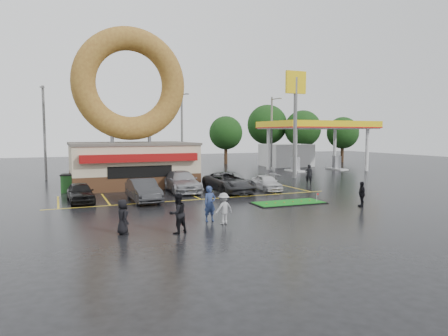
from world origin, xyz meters
name	(u,v)px	position (x,y,z in m)	size (l,w,h in m)	color
ground	(220,208)	(0.00, 0.00, 0.00)	(120.00, 120.00, 0.00)	black
donut_shop	(131,134)	(-3.00, 12.97, 4.46)	(10.20, 8.70, 13.50)	#472B19
gas_station	(303,139)	(20.00, 20.94, 3.70)	(12.30, 13.65, 5.90)	silver
shell_sign	(295,104)	(13.00, 12.00, 7.38)	(2.20, 0.36, 10.60)	slate
streetlight_left	(44,130)	(-10.00, 19.92, 4.78)	(0.40, 2.21, 9.00)	slate
streetlight_mid	(182,131)	(4.00, 20.92, 4.78)	(0.40, 2.21, 9.00)	slate
streetlight_right	(272,131)	(16.00, 21.92, 4.78)	(0.40, 2.21, 9.00)	slate
tree_far_a	(303,129)	(26.00, 30.00, 5.18)	(5.60, 5.60, 8.00)	#332114
tree_far_b	(343,133)	(32.00, 28.00, 4.53)	(4.90, 4.90, 7.00)	#332114
tree_far_c	(267,125)	(22.00, 34.00, 5.84)	(6.30, 6.30, 9.00)	#332114
tree_far_d	(226,133)	(14.00, 32.00, 4.53)	(4.90, 4.90, 7.00)	#332114
car_black	(80,192)	(-7.64, 5.33, 0.65)	(1.53, 3.81, 1.30)	black
car_dgrey	(143,190)	(-3.79, 4.06, 0.75)	(1.58, 4.53, 1.49)	#2A2A2C
car_silver	(182,182)	(-0.15, 7.38, 0.78)	(2.19, 5.38, 1.56)	#939397
car_grey	(229,182)	(3.13, 5.83, 0.76)	(2.51, 5.44, 1.51)	#2A2B2D
car_white	(267,183)	(6.20, 5.41, 0.62)	(1.47, 3.65, 1.24)	silver
person_blue	(210,204)	(-1.84, -3.18, 0.91)	(0.66, 0.44, 1.82)	navy
person_blackjkt	(178,213)	(-4.05, -4.93, 0.91)	(0.88, 0.69, 1.81)	black
person_hoodie	(224,208)	(-1.43, -4.04, 0.78)	(1.01, 0.58, 1.56)	#979799
person_bystander	(123,217)	(-6.36, -4.15, 0.78)	(0.76, 0.50, 1.57)	black
person_cameraman	(362,194)	(8.16, -3.02, 0.78)	(0.91, 0.38, 1.56)	black
person_walker_near	(272,177)	(7.66, 7.08, 0.85)	(1.58, 0.50, 1.70)	#959598
person_walker_far	(309,174)	(11.41, 7.21, 0.88)	(0.64, 0.42, 1.76)	black
dumpster	(74,184)	(-7.80, 10.40, 0.65)	(1.80, 1.20, 1.30)	#1A451A
putting_green	(289,203)	(4.68, -0.27, 0.04)	(4.74, 2.13, 0.59)	black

